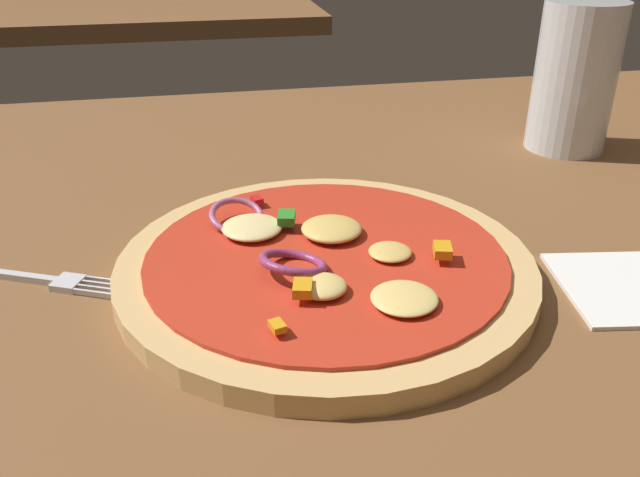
# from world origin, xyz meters

# --- Properties ---
(dining_table) EXTENTS (1.40, 0.95, 0.04)m
(dining_table) POSITION_xyz_m (0.00, 0.00, 0.02)
(dining_table) COLOR brown
(dining_table) RESTS_ON ground
(pizza) EXTENTS (0.29, 0.29, 0.03)m
(pizza) POSITION_xyz_m (0.01, -0.03, 0.05)
(pizza) COLOR tan
(pizza) RESTS_ON dining_table
(fork) EXTENTS (0.17, 0.09, 0.01)m
(fork) POSITION_xyz_m (-0.20, 0.01, 0.04)
(fork) COLOR silver
(fork) RESTS_ON dining_table
(beer_glass) EXTENTS (0.08, 0.08, 0.15)m
(beer_glass) POSITION_xyz_m (0.32, 0.18, 0.10)
(beer_glass) COLOR silver
(beer_glass) RESTS_ON dining_table
(background_table) EXTENTS (0.78, 0.60, 0.04)m
(background_table) POSITION_xyz_m (-0.13, 1.36, 0.02)
(background_table) COLOR brown
(background_table) RESTS_ON ground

